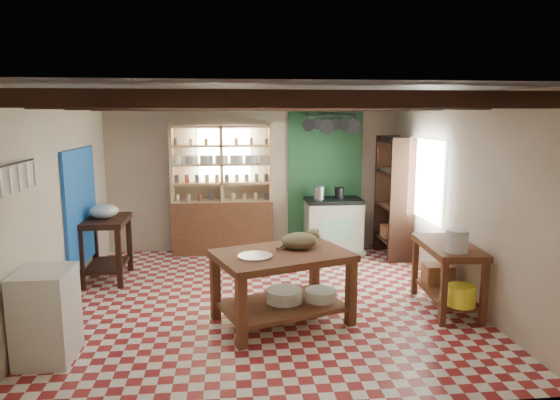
{
  "coord_description": "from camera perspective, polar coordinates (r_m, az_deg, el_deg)",
  "views": [
    {
      "loc": [
        -0.46,
        -6.09,
        2.36
      ],
      "look_at": [
        0.22,
        0.3,
        1.25
      ],
      "focal_mm": 32.0,
      "sensor_mm": 36.0,
      "label": 1
    }
  ],
  "objects": [
    {
      "name": "floor",
      "position": [
        6.55,
        -1.68,
        -11.39
      ],
      "size": [
        5.0,
        5.0,
        0.02
      ],
      "primitive_type": "cube",
      "color": "maroon",
      "rests_on": "ground"
    },
    {
      "name": "ceiling",
      "position": [
        6.12,
        -1.81,
        12.06
      ],
      "size": [
        5.0,
        5.0,
        0.02
      ],
      "primitive_type": "cube",
      "color": "#4E4D53",
      "rests_on": "wall_back"
    },
    {
      "name": "wall_back",
      "position": [
        8.67,
        -3.01,
        2.77
      ],
      "size": [
        5.0,
        0.04,
        2.6
      ],
      "primitive_type": "cube",
      "color": "beige",
      "rests_on": "floor"
    },
    {
      "name": "wall_front",
      "position": [
        3.77,
        1.17,
        -6.47
      ],
      "size": [
        5.0,
        0.04,
        2.6
      ],
      "primitive_type": "cube",
      "color": "beige",
      "rests_on": "floor"
    },
    {
      "name": "wall_left",
      "position": [
        6.51,
        -24.25,
        -0.43
      ],
      "size": [
        0.04,
        5.0,
        2.6
      ],
      "primitive_type": "cube",
      "color": "beige",
      "rests_on": "floor"
    },
    {
      "name": "wall_right",
      "position": [
        6.86,
        19.57,
        0.35
      ],
      "size": [
        0.04,
        5.0,
        2.6
      ],
      "primitive_type": "cube",
      "color": "beige",
      "rests_on": "floor"
    },
    {
      "name": "ceiling_beams",
      "position": [
        6.11,
        -1.8,
        10.94
      ],
      "size": [
        5.0,
        3.8,
        0.15
      ],
      "primitive_type": "cube",
      "color": "black",
      "rests_on": "ceiling"
    },
    {
      "name": "blue_wall_patch",
      "position": [
        7.38,
        -21.79,
        -0.72
      ],
      "size": [
        0.04,
        1.4,
        1.6
      ],
      "primitive_type": "cube",
      "color": "blue",
      "rests_on": "wall_left"
    },
    {
      "name": "green_wall_patch",
      "position": [
        8.8,
        5.17,
        2.52
      ],
      "size": [
        1.3,
        0.04,
        2.3
      ],
      "primitive_type": "cube",
      "color": "#215230",
      "rests_on": "wall_back"
    },
    {
      "name": "window_back",
      "position": [
        8.6,
        -6.37,
        5.34
      ],
      "size": [
        0.9,
        0.02,
        0.8
      ],
      "primitive_type": "cube",
      "color": "silver",
      "rests_on": "wall_back"
    },
    {
      "name": "window_right",
      "position": [
        7.74,
        16.31,
        2.29
      ],
      "size": [
        0.02,
        1.3,
        1.2
      ],
      "primitive_type": "cube",
      "color": "silver",
      "rests_on": "wall_right"
    },
    {
      "name": "utensil_rail",
      "position": [
        5.31,
        -27.96,
        2.41
      ],
      "size": [
        0.06,
        0.9,
        0.28
      ],
      "primitive_type": "cube",
      "color": "black",
      "rests_on": "wall_left"
    },
    {
      "name": "pot_rack",
      "position": [
        8.32,
        5.83,
        8.52
      ],
      "size": [
        0.86,
        0.12,
        0.36
      ],
      "primitive_type": "cube",
      "color": "black",
      "rests_on": "ceiling"
    },
    {
      "name": "shelving_unit",
      "position": [
        8.5,
        -6.63,
        1.21
      ],
      "size": [
        1.7,
        0.34,
        2.2
      ],
      "primitive_type": "cube",
      "color": "tan",
      "rests_on": "floor"
    },
    {
      "name": "tall_rack",
      "position": [
        8.47,
        12.88,
        0.31
      ],
      "size": [
        0.4,
        0.86,
        2.0
      ],
      "primitive_type": "cube",
      "color": "black",
      "rests_on": "floor"
    },
    {
      "name": "work_table",
      "position": [
        5.76,
        0.24,
        -9.95
      ],
      "size": [
        1.7,
        1.4,
        0.83
      ],
      "primitive_type": "cube",
      "rotation": [
        0.0,
        0.0,
        0.34
      ],
      "color": "brown",
      "rests_on": "floor"
    },
    {
      "name": "stove",
      "position": [
        8.65,
        6.08,
        -2.9
      ],
      "size": [
        0.96,
        0.65,
        0.93
      ],
      "primitive_type": "cube",
      "rotation": [
        0.0,
        0.0,
        0.0
      ],
      "color": "beige",
      "rests_on": "floor"
    },
    {
      "name": "prep_table",
      "position": [
        7.58,
        -19.23,
        -5.31
      ],
      "size": [
        0.62,
        0.9,
        0.91
      ],
      "primitive_type": "cube",
      "rotation": [
        0.0,
        0.0,
        0.01
      ],
      "color": "black",
      "rests_on": "floor"
    },
    {
      "name": "white_cabinet",
      "position": [
        5.42,
        -25.15,
        -11.82
      ],
      "size": [
        0.5,
        0.6,
        0.89
      ],
      "primitive_type": "cube",
      "rotation": [
        0.0,
        0.0,
        -0.01
      ],
      "color": "silver",
      "rests_on": "floor"
    },
    {
      "name": "right_counter",
      "position": [
        6.47,
        18.53,
        -8.28
      ],
      "size": [
        0.64,
        1.17,
        0.82
      ],
      "primitive_type": "cube",
      "rotation": [
        0.0,
        0.0,
        -0.07
      ],
      "color": "brown",
      "rests_on": "floor"
    },
    {
      "name": "cat",
      "position": [
        5.76,
        2.27,
        -4.67
      ],
      "size": [
        0.52,
        0.49,
        0.19
      ],
      "primitive_type": "ellipsoid",
      "rotation": [
        0.0,
        0.0,
        0.52
      ],
      "color": "olive",
      "rests_on": "work_table"
    },
    {
      "name": "steel_tray",
      "position": [
        5.45,
        -2.86,
        -6.44
      ],
      "size": [
        0.48,
        0.48,
        0.02
      ],
      "primitive_type": "cylinder",
      "rotation": [
        0.0,
        0.0,
        0.34
      ],
      "color": "#A6A8AE",
      "rests_on": "work_table"
    },
    {
      "name": "basin_large",
      "position": [
        5.86,
        0.47,
        -10.84
      ],
      "size": [
        0.53,
        0.53,
        0.15
      ],
      "primitive_type": "cylinder",
      "rotation": [
        0.0,
        0.0,
        0.34
      ],
      "color": "silver",
      "rests_on": "work_table"
    },
    {
      "name": "basin_small",
      "position": [
        5.92,
        4.67,
        -10.77
      ],
      "size": [
        0.46,
        0.46,
        0.13
      ],
      "primitive_type": "cylinder",
      "rotation": [
        0.0,
        0.0,
        0.34
      ],
      "color": "silver",
      "rests_on": "work_table"
    },
    {
      "name": "kettle_left",
      "position": [
        8.49,
        4.5,
        0.84
      ],
      "size": [
        0.19,
        0.19,
        0.22
      ],
      "primitive_type": "cylinder",
      "rotation": [
        0.0,
        0.0,
        0.0
      ],
      "color": "#A6A8AE",
      "rests_on": "stove"
    },
    {
      "name": "kettle_right",
      "position": [
        8.56,
        6.8,
        0.8
      ],
      "size": [
        0.16,
        0.16,
        0.19
      ],
      "primitive_type": "cylinder",
      "rotation": [
        0.0,
        0.0,
        0.0
      ],
      "color": "black",
      "rests_on": "stove"
    },
    {
      "name": "enamel_bowl",
      "position": [
        7.46,
        -19.46,
        -1.2
      ],
      "size": [
        0.4,
        0.4,
        0.2
      ],
      "primitive_type": "ellipsoid",
      "rotation": [
        0.0,
        0.0,
        0.01
      ],
      "color": "silver",
      "rests_on": "prep_table"
    },
    {
      "name": "white_bucket",
      "position": [
        5.99,
        19.54,
        -4.44
      ],
      "size": [
        0.27,
        0.27,
        0.25
      ],
      "primitive_type": "cylinder",
      "rotation": [
        0.0,
        0.0,
        -0.07
      ],
      "color": "silver",
      "rests_on": "right_counter"
    },
    {
      "name": "wicker_basket",
      "position": [
        6.75,
        17.6,
        -8.06
      ],
      "size": [
        0.37,
        0.3,
        0.25
      ],
      "primitive_type": "cube",
      "rotation": [
        0.0,
        0.0,
        -0.07
      ],
      "color": "#9A633E",
      "rests_on": "right_counter"
    },
    {
      "name": "yellow_tub",
      "position": [
        6.1,
        20.0,
        -10.22
      ],
      "size": [
        0.34,
        0.34,
        0.23
      ],
      "primitive_type": "cylinder",
      "rotation": [
        0.0,
        0.0,
        -0.07
      ],
      "color": "yellow",
      "rests_on": "right_counter"
    }
  ]
}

